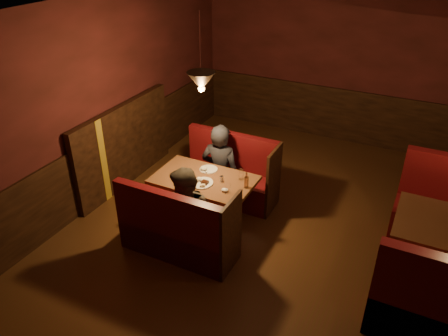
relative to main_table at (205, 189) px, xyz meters
The scene contains 6 objects.
room 1.11m from the main_table, ahead, with size 6.02×7.02×2.92m.
main_table is the anchor object (origin of this frame).
main_bench_far 0.79m from the main_table, 88.88° to the left, with size 1.47×0.52×1.00m.
main_bench_near 0.79m from the main_table, 88.88° to the right, with size 1.47×0.52×1.00m.
diner_a 0.65m from the main_table, 97.04° to the left, with size 0.58×0.38×1.59m, color black.
diner_b 0.62m from the main_table, 84.31° to the right, with size 0.73×0.57×1.49m, color #373029.
Camera 1 is at (1.17, -4.33, 3.71)m, focal length 35.00 mm.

